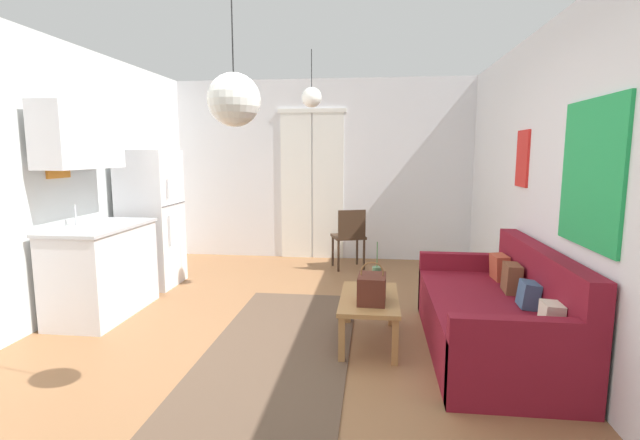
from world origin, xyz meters
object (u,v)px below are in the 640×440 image
object	(u,v)px
pendant_lamp_near	(234,100)
pendant_lamp_far	(312,97)
bamboo_vase	(377,279)
refrigerator	(151,219)
accent_chair	(349,235)
handbag	(372,288)
coffee_table	(369,303)
couch	(499,318)

from	to	relation	value
pendant_lamp_near	pendant_lamp_far	xyz separation A→B (m)	(0.10, 2.44, 0.29)
bamboo_vase	refrigerator	bearing A→B (deg)	154.22
accent_chair	refrigerator	bearing A→B (deg)	5.90
accent_chair	handbag	bearing A→B (deg)	78.64
coffee_table	bamboo_vase	xyz separation A→B (m)	(0.06, 0.14, 0.17)
bamboo_vase	accent_chair	world-z (taller)	bamboo_vase
couch	coffee_table	world-z (taller)	couch
pendant_lamp_near	pendant_lamp_far	size ratio (longest dim) A/B	1.56
bamboo_vase	accent_chair	bearing A→B (deg)	98.87
bamboo_vase	handbag	distance (m)	0.29
refrigerator	accent_chair	distance (m)	2.57
coffee_table	bamboo_vase	bearing A→B (deg)	66.29
couch	pendant_lamp_far	world-z (taller)	pendant_lamp_far
handbag	couch	bearing A→B (deg)	4.74
refrigerator	pendant_lamp_far	size ratio (longest dim) A/B	2.71
bamboo_vase	accent_chair	xyz separation A→B (m)	(-0.37, 2.35, -0.03)
accent_chair	pendant_lamp_far	xyz separation A→B (m)	(-0.35, -1.25, 1.70)
handbag	accent_chair	distance (m)	2.66
couch	refrigerator	distance (m)	4.01
bamboo_vase	refrigerator	xyz separation A→B (m)	(-2.69, 1.30, 0.30)
coffee_table	bamboo_vase	distance (m)	0.23
coffee_table	accent_chair	xyz separation A→B (m)	(-0.31, 2.49, 0.14)
handbag	refrigerator	world-z (taller)	refrigerator
couch	refrigerator	world-z (taller)	refrigerator
couch	bamboo_vase	size ratio (longest dim) A/B	4.37
coffee_table	accent_chair	distance (m)	2.51
handbag	accent_chair	xyz separation A→B (m)	(-0.33, 2.64, -0.03)
couch	refrigerator	size ratio (longest dim) A/B	1.19
pendant_lamp_near	pendant_lamp_far	distance (m)	2.46
coffee_table	refrigerator	distance (m)	3.04
refrigerator	accent_chair	bearing A→B (deg)	24.34
coffee_table	pendant_lamp_near	distance (m)	2.10
couch	handbag	xyz separation A→B (m)	(-1.02, -0.08, 0.24)
coffee_table	pendant_lamp_near	world-z (taller)	pendant_lamp_near
refrigerator	pendant_lamp_near	distance (m)	3.41
pendant_lamp_far	couch	bearing A→B (deg)	-37.39
bamboo_vase	pendant_lamp_near	size ratio (longest dim) A/B	0.47
coffee_table	pendant_lamp_near	size ratio (longest dim) A/B	0.97
bamboo_vase	pendant_lamp_far	distance (m)	2.13
couch	pendant_lamp_near	xyz separation A→B (m)	(-1.80, -1.14, 1.61)
handbag	pendant_lamp_far	distance (m)	2.27
couch	coffee_table	bearing A→B (deg)	176.60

